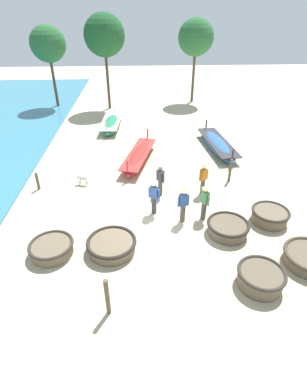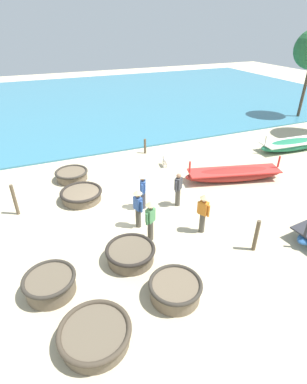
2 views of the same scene
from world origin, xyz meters
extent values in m
plane|color=#C6B793|center=(0.00, 0.00, 0.00)|extent=(80.00, 80.00, 0.00)
cube|color=teal|center=(-20.28, 4.00, 0.05)|extent=(28.00, 52.00, 0.10)
cylinder|color=brown|center=(-1.43, -1.20, 0.21)|extent=(1.76, 1.76, 0.42)
torus|color=#28231E|center=(-1.43, -1.20, 0.42)|extent=(1.90, 1.90, 0.14)
cylinder|color=brown|center=(5.23, 0.25, 0.26)|extent=(1.48, 1.48, 0.53)
torus|color=#332D26|center=(5.23, 0.25, 0.53)|extent=(1.60, 1.60, 0.12)
cylinder|color=brown|center=(3.59, -3.13, 0.29)|extent=(1.47, 1.47, 0.57)
torus|color=#332D26|center=(3.59, -3.13, 0.57)|extent=(1.59, 1.59, 0.12)
cylinder|color=brown|center=(5.72, -2.28, 0.22)|extent=(1.76, 1.76, 0.44)
torus|color=#42382B|center=(5.72, -2.28, 0.44)|extent=(1.90, 1.90, 0.14)
cylinder|color=brown|center=(-3.65, -1.26, 0.22)|extent=(1.54, 1.54, 0.44)
torus|color=#332D26|center=(-3.65, -1.26, 0.44)|extent=(1.66, 1.66, 0.12)
cylinder|color=brown|center=(3.22, -0.44, 0.24)|extent=(1.59, 1.59, 0.48)
torus|color=#28231E|center=(3.22, -0.44, 0.48)|extent=(1.72, 1.72, 0.13)
cylinder|color=#2D2D33|center=(5.03, 5.50, 0.83)|extent=(0.10, 0.10, 0.55)
ellipsoid|color=maroon|center=(-0.32, 6.38, 0.33)|extent=(2.34, 5.19, 0.66)
cube|color=red|center=(-0.32, 6.38, 0.54)|extent=(2.27, 4.81, 0.06)
cylinder|color=red|center=(0.29, 8.64, 0.90)|extent=(0.10, 0.10, 0.59)
cylinder|color=red|center=(-0.93, 4.12, 0.90)|extent=(0.10, 0.10, 0.59)
ellipsoid|color=#237551|center=(-2.35, 12.32, 0.32)|extent=(1.59, 4.64, 0.64)
cube|color=silver|center=(-2.35, 12.32, 0.53)|extent=(1.61, 4.28, 0.06)
cylinder|color=silver|center=(-2.49, 10.23, 0.88)|extent=(0.10, 0.10, 0.58)
cylinder|color=#4C473D|center=(0.69, 2.65, 0.41)|extent=(0.22, 0.22, 0.82)
cube|color=#3D3D42|center=(0.69, 2.65, 1.09)|extent=(0.38, 0.40, 0.54)
sphere|color=#A37556|center=(0.69, 2.65, 1.47)|extent=(0.20, 0.20, 0.20)
cylinder|color=#3D3D42|center=(0.83, 2.48, 1.04)|extent=(0.09, 0.09, 0.48)
cylinder|color=#3D3D42|center=(0.55, 2.82, 1.04)|extent=(0.09, 0.09, 0.48)
cylinder|color=#4C473D|center=(2.43, 0.63, 0.41)|extent=(0.22, 0.22, 0.82)
cube|color=#4C8E56|center=(2.43, 0.63, 1.09)|extent=(0.36, 0.40, 0.54)
sphere|color=#DBB28E|center=(2.43, 0.63, 1.47)|extent=(0.20, 0.20, 0.20)
cylinder|color=#4C8E56|center=(2.54, 0.44, 1.04)|extent=(0.09, 0.09, 0.48)
cylinder|color=#4C8E56|center=(2.31, 0.81, 1.04)|extent=(0.09, 0.09, 0.48)
cone|color=#D1BC84|center=(2.43, 0.63, 1.60)|extent=(0.36, 0.36, 0.14)
cylinder|color=#383842|center=(0.31, 1.16, 0.41)|extent=(0.22, 0.22, 0.82)
cube|color=#33569E|center=(0.31, 1.16, 1.09)|extent=(0.40, 0.35, 0.54)
sphere|color=#A37556|center=(0.31, 1.16, 1.47)|extent=(0.20, 0.20, 0.20)
cylinder|color=#33569E|center=(0.11, 1.25, 1.04)|extent=(0.09, 0.09, 0.48)
cylinder|color=#33569E|center=(0.50, 1.06, 1.04)|extent=(0.09, 0.09, 0.48)
cone|color=#D1BC84|center=(0.31, 1.16, 1.60)|extent=(0.36, 0.36, 0.14)
cylinder|color=#4C473D|center=(2.77, 2.64, 0.41)|extent=(0.22, 0.22, 0.82)
cube|color=orange|center=(2.77, 2.64, 1.09)|extent=(0.40, 0.36, 0.54)
sphere|color=tan|center=(2.77, 2.64, 1.47)|extent=(0.20, 0.20, 0.20)
cylinder|color=orange|center=(2.58, 2.54, 1.04)|extent=(0.09, 0.09, 0.48)
cylinder|color=orange|center=(2.96, 2.75, 1.04)|extent=(0.09, 0.09, 0.48)
cone|color=#D1BC84|center=(2.77, 2.64, 1.60)|extent=(0.36, 0.36, 0.14)
cylinder|color=#4C473D|center=(1.50, 0.49, 0.41)|extent=(0.22, 0.22, 0.82)
cube|color=#33569E|center=(1.50, 0.49, 1.09)|extent=(0.39, 0.31, 0.54)
sphere|color=tan|center=(1.50, 0.49, 1.47)|extent=(0.20, 0.20, 0.20)
cylinder|color=#33569E|center=(1.71, 0.55, 1.04)|extent=(0.09, 0.09, 0.48)
cylinder|color=#33569E|center=(1.29, 0.42, 1.04)|extent=(0.09, 0.09, 0.48)
cone|color=#D1BC84|center=(1.50, 0.49, 1.60)|extent=(0.36, 0.36, 0.14)
ellipsoid|color=beige|center=(-3.23, 3.84, 0.39)|extent=(0.56, 0.34, 0.22)
sphere|color=beige|center=(-3.47, 3.91, 0.46)|extent=(0.18, 0.18, 0.18)
cylinder|color=beige|center=(-3.00, 3.77, 0.45)|extent=(0.21, 0.10, 0.16)
cylinder|color=beige|center=(-3.43, 3.83, 0.14)|extent=(0.06, 0.06, 0.28)
cylinder|color=beige|center=(-3.39, 3.96, 0.14)|extent=(0.06, 0.06, 0.28)
cylinder|color=beige|center=(-3.08, 3.73, 0.14)|extent=(0.06, 0.06, 0.28)
cylinder|color=beige|center=(-3.04, 3.86, 0.14)|extent=(0.06, 0.06, 0.28)
cylinder|color=brown|center=(-1.34, -3.95, 0.70)|extent=(0.14, 0.14, 1.41)
cylinder|color=brown|center=(4.44, 3.82, 0.63)|extent=(0.14, 0.14, 1.27)
cylinder|color=brown|center=(-5.44, 3.52, 0.46)|extent=(0.14, 0.14, 0.92)
cylinder|color=#4C3D2D|center=(-7.64, 18.31, 2.10)|extent=(0.24, 0.24, 4.21)
camera|label=1|loc=(-0.30, -9.80, 7.95)|focal=28.00mm
camera|label=2|loc=(10.69, -2.76, 7.25)|focal=28.00mm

